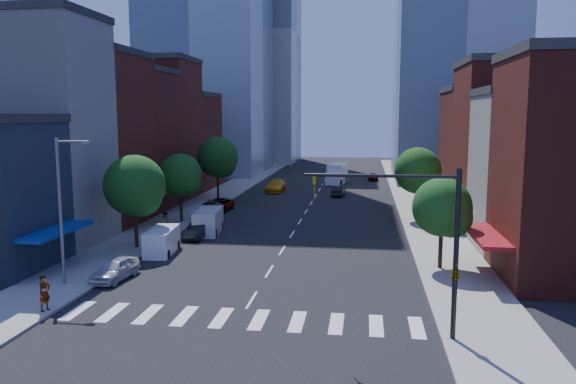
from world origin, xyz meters
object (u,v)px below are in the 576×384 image
Objects in this scene: cargo_van_far at (208,222)px; cargo_van_near at (162,241)px; pedestrian_near at (44,293)px; pedestrian_far at (165,223)px; parked_car_front at (115,269)px; traffic_car_oncoming at (339,191)px; parked_car_second at (199,230)px; traffic_car_far at (373,177)px; parked_car_rear at (209,210)px; box_truck at (337,174)px; parked_car_third at (219,205)px; taxi at (276,186)px.

cargo_van_near is at bearing -106.86° from cargo_van_far.
pedestrian_far is (-0.53, 19.69, -0.03)m from pedestrian_near.
traffic_car_oncoming is at bearing 78.00° from parked_car_front.
parked_car_second reaches higher than traffic_car_far.
parked_car_rear is (-1.73, 9.47, 0.07)m from parked_car_second.
box_truck reaches higher than traffic_car_oncoming.
parked_car_front reaches higher than traffic_car_oncoming.
traffic_car_oncoming is 29.65m from pedestrian_far.
parked_car_third is 16.67m from taxi.
pedestrian_near is at bearing -89.55° from parked_car_rear.
box_truck is at bearing 82.04° from parked_car_second.
cargo_van_far is 3.77m from pedestrian_far.
parked_car_rear reaches higher than parked_car_front.
parked_car_second is 3.35m from pedestrian_far.
cargo_van_near is 2.35× the size of pedestrian_near.
pedestrian_near reaches higher than traffic_car_oncoming.
cargo_van_near is (0.53, 6.97, 0.24)m from parked_car_front.
parked_car_rear is at bearing -87.55° from parked_car_third.
parked_car_third is 35.94m from traffic_car_far.
parked_car_rear is 1.31× the size of traffic_car_oncoming.
pedestrian_far is (-2.06, 6.37, 0.16)m from cargo_van_near.
cargo_van_far reaches higher than parked_car_third.
cargo_van_near is 7.81m from cargo_van_far.
parked_car_third is 0.64× the size of box_truck.
taxi is at bearing 46.54° from traffic_car_far.
parked_car_second reaches higher than traffic_car_oncoming.
parked_car_second is at bearing 68.84° from traffic_car_far.
pedestrian_near reaches higher than parked_car_rear.
taxi is 1.47× the size of traffic_car_far.
parked_car_front is 0.81× the size of cargo_van_far.
taxi is 2.79× the size of pedestrian_near.
pedestrian_near is (-1.53, -13.32, 0.19)m from cargo_van_near.
box_truck reaches higher than parked_car_second.
parked_car_third is at bearing 93.98° from cargo_van_far.
box_truck is (7.83, 10.87, 0.62)m from taxi.
traffic_car_oncoming is 47.77m from pedestrian_near.
cargo_van_near is at bearing 45.13° from pedestrian_far.
pedestrian_near is at bearing -104.12° from cargo_van_far.
box_truck reaches higher than taxi.
parked_car_third is 18.25m from traffic_car_oncoming.
cargo_van_far is 1.29× the size of traffic_car_oncoming.
parked_car_front is at bearing 6.28° from pedestrian_near.
parked_car_front is at bearing -99.70° from cargo_van_near.
parked_car_front is at bearing -103.78° from cargo_van_far.
parked_car_third is at bearing 86.29° from cargo_van_near.
cargo_van_far is (0.29, 1.95, 0.36)m from parked_car_second.
cargo_van_far reaches higher than taxi.
traffic_car_oncoming reaches higher than traffic_car_far.
pedestrian_near is (-1.00, -32.50, 0.46)m from parked_car_third.
pedestrian_far is (-13.09, -39.92, -0.30)m from box_truck.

